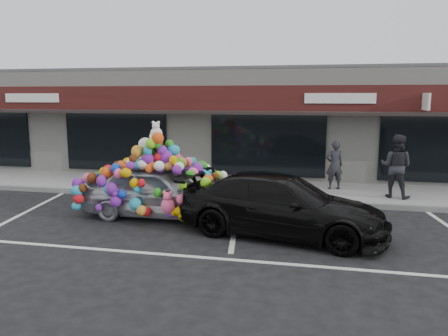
% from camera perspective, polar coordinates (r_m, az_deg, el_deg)
% --- Properties ---
extents(ground, '(90.00, 90.00, 0.00)m').
position_cam_1_polar(ground, '(11.93, -12.10, -6.54)').
color(ground, black).
rests_on(ground, ground).
extents(shop_building, '(24.00, 7.20, 4.31)m').
position_cam_1_polar(shop_building, '(19.51, -2.13, 6.27)').
color(shop_building, beige).
rests_on(shop_building, ground).
extents(sidewalk, '(26.00, 3.00, 0.15)m').
position_cam_1_polar(sidewalk, '(15.54, -6.10, -2.37)').
color(sidewalk, gray).
rests_on(sidewalk, ground).
extents(kerb, '(26.00, 0.18, 0.16)m').
position_cam_1_polar(kerb, '(14.15, -7.98, -3.58)').
color(kerb, slate).
rests_on(kerb, ground).
extents(parking_stripe_left, '(0.73, 4.37, 0.01)m').
position_cam_1_polar(parking_stripe_left, '(13.69, -24.13, -5.09)').
color(parking_stripe_left, silver).
rests_on(parking_stripe_left, ground).
extents(parking_stripe_mid, '(0.73, 4.37, 0.01)m').
position_cam_1_polar(parking_stripe_mid, '(11.30, 1.51, -7.22)').
color(parking_stripe_mid, silver).
rests_on(parking_stripe_mid, ground).
extents(lane_line, '(14.00, 0.12, 0.01)m').
position_cam_1_polar(lane_line, '(9.19, -6.43, -11.25)').
color(lane_line, silver).
rests_on(lane_line, ground).
extents(toy_car, '(2.97, 4.36, 2.54)m').
position_cam_1_polar(toy_car, '(11.87, -8.66, -2.24)').
color(toy_car, '#B8BCC4').
rests_on(toy_car, ground).
extents(black_sedan, '(2.95, 5.17, 1.41)m').
position_cam_1_polar(black_sedan, '(10.31, 7.59, -4.88)').
color(black_sedan, black).
rests_on(black_sedan, ground).
extents(pedestrian_a, '(0.68, 0.55, 1.62)m').
position_cam_1_polar(pedestrian_a, '(14.95, 14.23, 0.37)').
color(pedestrian_a, black).
rests_on(pedestrian_a, sidewalk).
extents(pedestrian_b, '(1.15, 1.03, 1.94)m').
position_cam_1_polar(pedestrian_b, '(14.27, 21.55, 0.22)').
color(pedestrian_b, black).
rests_on(pedestrian_b, sidewalk).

